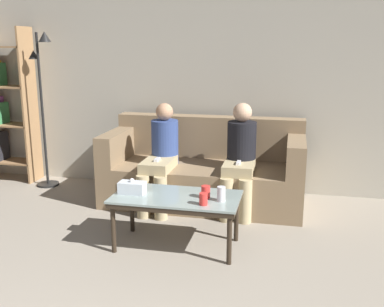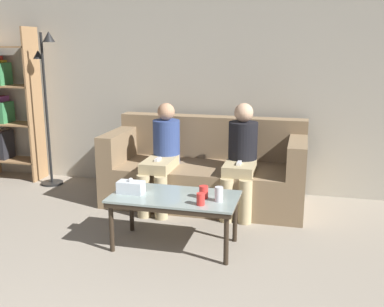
# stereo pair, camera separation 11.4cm
# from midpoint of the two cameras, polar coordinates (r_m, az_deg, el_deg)

# --- Properties ---
(wall_back) EXTENTS (12.00, 0.06, 2.60)m
(wall_back) POSITION_cam_midpoint_polar(r_m,az_deg,el_deg) (5.19, 3.76, 9.55)
(wall_back) COLOR #B7B2A3
(wall_back) RESTS_ON ground_plane
(couch) EXTENTS (2.09, 0.90, 0.89)m
(couch) POSITION_cam_midpoint_polar(r_m,az_deg,el_deg) (4.86, 2.46, -2.38)
(couch) COLOR #897051
(couch) RESTS_ON ground_plane
(coffee_table) EXTENTS (1.06, 0.54, 0.45)m
(coffee_table) POSITION_cam_midpoint_polar(r_m,az_deg,el_deg) (3.75, -1.35, -6.02)
(coffee_table) COLOR #8C9E99
(coffee_table) RESTS_ON ground_plane
(cup_near_left) EXTENTS (0.07, 0.07, 0.12)m
(cup_near_left) POSITION_cam_midpoint_polar(r_m,az_deg,el_deg) (3.60, 4.35, -5.17)
(cup_near_left) COLOR silver
(cup_near_left) RESTS_ON coffee_table
(cup_near_right) EXTENTS (0.07, 0.07, 0.10)m
(cup_near_right) POSITION_cam_midpoint_polar(r_m,az_deg,el_deg) (3.67, 2.38, -4.91)
(cup_near_right) COLOR red
(cup_near_right) RESTS_ON coffee_table
(cup_far_center) EXTENTS (0.07, 0.07, 0.10)m
(cup_far_center) POSITION_cam_midpoint_polar(r_m,az_deg,el_deg) (3.51, 2.04, -5.81)
(cup_far_center) COLOR red
(cup_far_center) RESTS_ON coffee_table
(tissue_box) EXTENTS (0.22, 0.12, 0.13)m
(tissue_box) POSITION_cam_midpoint_polar(r_m,az_deg,el_deg) (3.82, -6.93, -4.25)
(tissue_box) COLOR silver
(tissue_box) RESTS_ON coffee_table
(bookshelf) EXTENTS (0.73, 0.32, 1.88)m
(bookshelf) POSITION_cam_midpoint_polar(r_m,az_deg,el_deg) (6.09, -22.24, 5.59)
(bookshelf) COLOR #9E754C
(bookshelf) RESTS_ON ground_plane
(standing_lamp) EXTENTS (0.31, 0.26, 1.82)m
(standing_lamp) POSITION_cam_midpoint_polar(r_m,az_deg,el_deg) (5.56, -17.39, 7.34)
(standing_lamp) COLOR black
(standing_lamp) RESTS_ON ground_plane
(seated_person_left_end) EXTENTS (0.31, 0.70, 1.08)m
(seated_person_left_end) POSITION_cam_midpoint_polar(r_m,az_deg,el_deg) (4.65, -3.08, -0.10)
(seated_person_left_end) COLOR tan
(seated_person_left_end) RESTS_ON ground_plane
(seated_person_mid_left) EXTENTS (0.31, 0.62, 1.10)m
(seated_person_mid_left) POSITION_cam_midpoint_polar(r_m,az_deg,el_deg) (4.51, 6.97, -0.36)
(seated_person_mid_left) COLOR tan
(seated_person_mid_left) RESTS_ON ground_plane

